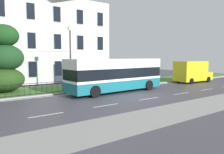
% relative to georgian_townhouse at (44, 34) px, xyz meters
% --- Properties ---
extents(ground_plane, '(60.00, 56.00, 0.18)m').
position_rel_georgian_townhouse_xyz_m(ground_plane, '(2.14, -14.65, -6.25)').
color(ground_plane, '#423F48').
extents(georgian_townhouse, '(15.05, 9.42, 12.16)m').
position_rel_georgian_townhouse_xyz_m(georgian_townhouse, '(0.00, 0.00, 0.00)').
color(georgian_townhouse, silver).
rests_on(georgian_townhouse, ground_plane).
extents(iron_verge_railing, '(19.26, 0.04, 0.97)m').
position_rel_georgian_townhouse_xyz_m(iron_verge_railing, '(-0.00, -11.18, -5.61)').
color(iron_verge_railing, black).
rests_on(iron_verge_railing, ground_plane).
extents(evergreen_tree, '(3.54, 3.54, 5.90)m').
position_rel_georgian_townhouse_xyz_m(evergreen_tree, '(-6.35, -8.15, -3.55)').
color(evergreen_tree, '#423328').
rests_on(evergreen_tree, ground_plane).
extents(single_decker_bus, '(9.59, 3.00, 3.03)m').
position_rel_georgian_townhouse_xyz_m(single_decker_bus, '(2.10, -13.21, -4.64)').
color(single_decker_bus, '#186F7D').
rests_on(single_decker_bus, ground_plane).
extents(white_panel_van, '(5.41, 2.33, 2.67)m').
position_rel_georgian_townhouse_xyz_m(white_panel_van, '(14.26, -12.95, -4.87)').
color(white_panel_van, yellow).
rests_on(white_panel_van, ground_plane).
extents(street_lamp_post, '(0.36, 0.24, 5.88)m').
position_rel_georgian_townhouse_xyz_m(street_lamp_post, '(-1.03, -10.27, -2.70)').
color(street_lamp_post, '#333338').
rests_on(street_lamp_post, ground_plane).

